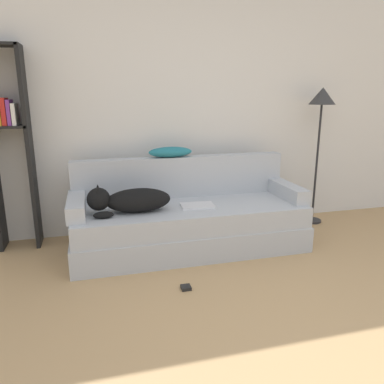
{
  "coord_description": "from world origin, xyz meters",
  "views": [
    {
      "loc": [
        -1.1,
        -1.31,
        1.45
      ],
      "look_at": [
        -0.25,
        1.86,
        0.58
      ],
      "focal_mm": 35.0,
      "sensor_mm": 36.0,
      "label": 1
    }
  ],
  "objects_px": {
    "bookshelf": "(9,139)",
    "throw_pillow": "(170,152)",
    "floor_lamp": "(321,108)",
    "power_adapter": "(186,288)",
    "laptop": "(197,206)",
    "couch": "(189,227)",
    "dog": "(129,200)"
  },
  "relations": [
    {
      "from": "bookshelf",
      "to": "laptop",
      "type": "bearing_deg",
      "value": -18.9
    },
    {
      "from": "dog",
      "to": "floor_lamp",
      "type": "height_order",
      "value": "floor_lamp"
    },
    {
      "from": "power_adapter",
      "to": "laptop",
      "type": "bearing_deg",
      "value": 67.44
    },
    {
      "from": "dog",
      "to": "throw_pillow",
      "type": "height_order",
      "value": "throw_pillow"
    },
    {
      "from": "bookshelf",
      "to": "floor_lamp",
      "type": "xyz_separation_m",
      "value": [
        3.16,
        -0.12,
        0.25
      ]
    },
    {
      "from": "throw_pillow",
      "to": "power_adapter",
      "type": "height_order",
      "value": "throw_pillow"
    },
    {
      "from": "laptop",
      "to": "couch",
      "type": "bearing_deg",
      "value": 133.68
    },
    {
      "from": "couch",
      "to": "dog",
      "type": "relative_size",
      "value": 3.01
    },
    {
      "from": "dog",
      "to": "throw_pillow",
      "type": "distance_m",
      "value": 0.72
    },
    {
      "from": "bookshelf",
      "to": "throw_pillow",
      "type": "bearing_deg",
      "value": -5.51
    },
    {
      "from": "floor_lamp",
      "to": "bookshelf",
      "type": "bearing_deg",
      "value": 177.91
    },
    {
      "from": "throw_pillow",
      "to": "power_adapter",
      "type": "relative_size",
      "value": 5.9
    },
    {
      "from": "dog",
      "to": "power_adapter",
      "type": "bearing_deg",
      "value": -63.42
    },
    {
      "from": "dog",
      "to": "floor_lamp",
      "type": "bearing_deg",
      "value": 12.06
    },
    {
      "from": "couch",
      "to": "dog",
      "type": "bearing_deg",
      "value": -171.43
    },
    {
      "from": "dog",
      "to": "power_adapter",
      "type": "xyz_separation_m",
      "value": [
        0.34,
        -0.68,
        -0.53
      ]
    },
    {
      "from": "bookshelf",
      "to": "power_adapter",
      "type": "height_order",
      "value": "bookshelf"
    },
    {
      "from": "throw_pillow",
      "to": "floor_lamp",
      "type": "height_order",
      "value": "floor_lamp"
    },
    {
      "from": "floor_lamp",
      "to": "throw_pillow",
      "type": "bearing_deg",
      "value": -179.07
    },
    {
      "from": "throw_pillow",
      "to": "bookshelf",
      "type": "height_order",
      "value": "bookshelf"
    },
    {
      "from": "laptop",
      "to": "dog",
      "type": "bearing_deg",
      "value": -173.84
    },
    {
      "from": "bookshelf",
      "to": "floor_lamp",
      "type": "distance_m",
      "value": 3.17
    },
    {
      "from": "dog",
      "to": "floor_lamp",
      "type": "xyz_separation_m",
      "value": [
        2.14,
        0.46,
        0.75
      ]
    },
    {
      "from": "floor_lamp",
      "to": "couch",
      "type": "bearing_deg",
      "value": -166.71
    },
    {
      "from": "couch",
      "to": "throw_pillow",
      "type": "relative_size",
      "value": 5.01
    },
    {
      "from": "throw_pillow",
      "to": "power_adapter",
      "type": "distance_m",
      "value": 1.42
    },
    {
      "from": "throw_pillow",
      "to": "floor_lamp",
      "type": "relative_size",
      "value": 0.29
    },
    {
      "from": "couch",
      "to": "throw_pillow",
      "type": "bearing_deg",
      "value": 106.7
    },
    {
      "from": "floor_lamp",
      "to": "laptop",
      "type": "bearing_deg",
      "value": -163.62
    },
    {
      "from": "dog",
      "to": "power_adapter",
      "type": "relative_size",
      "value": 9.83
    },
    {
      "from": "power_adapter",
      "to": "bookshelf",
      "type": "bearing_deg",
      "value": 137.32
    },
    {
      "from": "dog",
      "to": "laptop",
      "type": "distance_m",
      "value": 0.63
    }
  ]
}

